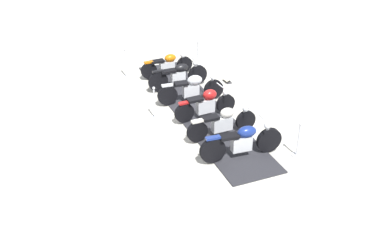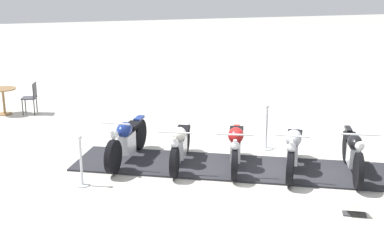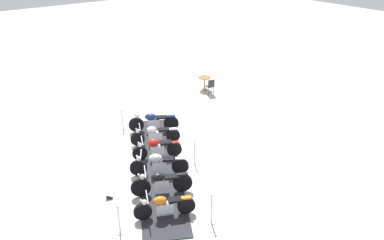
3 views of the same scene
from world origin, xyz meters
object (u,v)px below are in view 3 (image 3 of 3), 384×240
Objects in this scene: motorcycle_black at (161,182)px; stanchion_right_front at (123,122)px; info_placard at (109,195)px; stanchion_left_mid at (194,157)px; motorcycle_navy at (153,122)px; motorcycle_copper at (164,206)px; stanchion_left_rear at (211,213)px; motorcycle_cream at (155,135)px; cafe_table at (205,80)px; motorcycle_chrome at (158,164)px; stanchion_right_rear at (119,224)px; cafe_chair_near_table at (210,86)px; motorcycle_maroon at (156,148)px.

motorcycle_black is 1.96× the size of stanchion_right_front.
stanchion_left_mid is at bearing -63.86° from info_placard.
stanchion_left_mid is (3.35, -0.10, -0.20)m from motorcycle_navy.
motorcycle_copper is 6.64m from stanchion_right_front.
motorcycle_cream is at bearing 167.63° from stanchion_left_rear.
motorcycle_chrome is at bearing -49.90° from cafe_table.
motorcycle_cream reaches higher than motorcycle_copper.
stanchion_left_rear reaches higher than stanchion_right_rear.
stanchion_right_front is (-1.10, -1.04, -0.15)m from motorcycle_navy.
motorcycle_chrome is 8.43m from cafe_chair_near_table.
motorcycle_copper is (2.12, -1.12, -0.06)m from motorcycle_chrome.
motorcycle_chrome reaches higher than cafe_table.
motorcycle_black reaches higher than stanchion_right_rear.
motorcycle_black is 1.95× the size of stanchion_right_rear.
motorcycle_maroon is 1.19m from motorcycle_chrome.
cafe_chair_near_table is (-1.89, 5.04, 0.02)m from motorcycle_navy.
stanchion_right_front is (-6.14, 3.29, 0.03)m from stanchion_right_rear.
stanchion_right_rear is (0.81, -2.06, -0.18)m from motorcycle_black.
motorcycle_maroon is 7.37m from cafe_chair_near_table.
stanchion_left_mid reaches higher than motorcycle_navy.
motorcycle_copper is 1.57m from stanchion_left_rear.
motorcycle_copper is 2.03× the size of cafe_chair_near_table.
stanchion_right_rear is 0.91× the size of stanchion_left_rear.
motorcycle_black is 2.22m from stanchion_right_rear.
stanchion_left_rear reaches higher than motorcycle_black.
motorcycle_navy is 1.81× the size of stanchion_left_rear.
motorcycle_maroon is 2.40m from motorcycle_black.
motorcycle_black is at bearing -166.72° from stanchion_left_rear.
motorcycle_black reaches higher than motorcycle_cream.
cafe_table is at bearing -121.22° from motorcycle_navy.
motorcycle_copper is (1.06, -0.57, -0.06)m from motorcycle_black.
info_placard is (-0.13, -3.71, -0.25)m from stanchion_left_mid.
stanchion_right_front is (-6.39, 1.79, -0.09)m from motorcycle_copper.
cafe_chair_near_table is (-6.12, 7.31, 0.02)m from motorcycle_black.
motorcycle_maroon is at bearing 137.11° from cafe_chair_near_table.
stanchion_left_rear is 1.45× the size of cafe_table.
stanchion_right_front is at bearing 174.59° from stanchion_left_rear.
motorcycle_cream is at bearing -91.52° from motorcycle_black.
cafe_table reaches higher than info_placard.
stanchion_right_front is at bearing -4.62° from info_placard.
motorcycle_navy reaches higher than info_placard.
stanchion_left_rear is at bearing 106.43° from motorcycle_navy.
stanchion_right_rear is at bearing -28.15° from stanchion_right_front.
stanchion_right_rear is 2.34× the size of info_placard.
stanchion_right_front is 1.31× the size of cafe_table.
stanchion_left_rear reaches higher than motorcycle_maroon.
motorcycle_navy reaches higher than stanchion_right_front.
cafe_chair_near_table is at bearing -122.53° from motorcycle_maroon.
motorcycle_navy is at bearing -93.75° from motorcycle_maroon.
stanchion_left_rear is (1.13, 1.08, -0.07)m from motorcycle_copper.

